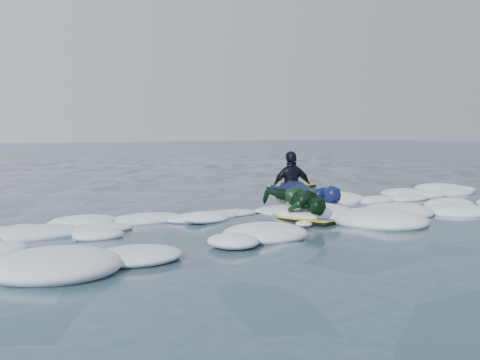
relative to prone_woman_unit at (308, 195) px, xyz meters
name	(u,v)px	position (x,y,z in m)	size (l,w,h in m)	color
ground	(304,230)	(-1.49, -1.63, -0.22)	(120.00, 120.00, 0.00)	#19303D
foam_band	(257,220)	(-1.49, -0.59, -0.22)	(12.00, 3.10, 0.30)	white
prone_woman_unit	(308,195)	(0.00, 0.00, 0.00)	(0.81, 1.73, 0.44)	black
prone_child_unit	(300,204)	(-0.99, -0.97, 0.02)	(0.79, 1.31, 0.48)	black
waiting_rider_unit	(292,189)	(2.01, 2.85, -0.23)	(1.25, 0.90, 1.69)	black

